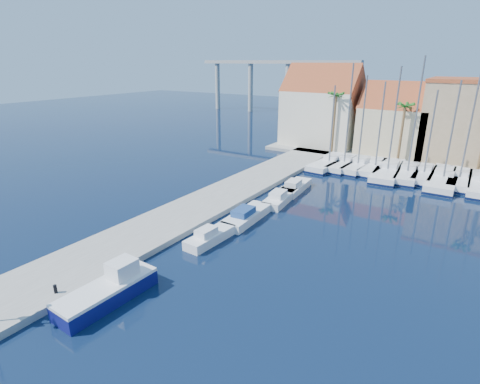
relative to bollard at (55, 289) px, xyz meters
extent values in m
plane|color=black|center=(6.89, 4.39, -0.77)|extent=(260.00, 260.00, 0.00)
cube|color=gray|center=(-2.11, 17.89, -0.52)|extent=(6.00, 77.00, 0.50)
cube|color=gray|center=(16.89, 52.39, -0.52)|extent=(54.00, 16.00, 0.50)
cylinder|color=black|center=(0.00, 0.00, 0.00)|extent=(0.22, 0.22, 0.55)
cube|color=#0F115B|center=(2.84, 1.66, -0.29)|extent=(2.33, 6.50, 0.97)
cube|color=white|center=(2.84, 1.66, 0.30)|extent=(2.33, 6.50, 0.21)
cube|color=white|center=(2.87, 2.95, 0.89)|extent=(1.44, 1.76, 1.18)
cube|color=white|center=(3.22, 11.71, -0.37)|extent=(1.86, 5.10, 0.80)
cube|color=white|center=(3.20, 11.20, 0.33)|extent=(1.21, 1.81, 0.60)
cube|color=white|center=(3.36, 17.17, -0.37)|extent=(2.37, 6.56, 0.80)
cube|color=navy|center=(3.39, 16.53, 0.33)|extent=(1.55, 2.33, 0.60)
cube|color=white|center=(3.76, 23.18, -0.37)|extent=(2.49, 6.06, 0.80)
cube|color=white|center=(3.82, 22.59, 0.33)|extent=(1.53, 2.19, 0.60)
cube|color=white|center=(3.50, 27.45, -0.37)|extent=(2.41, 6.20, 0.80)
cube|color=white|center=(3.54, 26.84, 0.33)|extent=(1.52, 2.22, 0.60)
cube|color=white|center=(3.19, 39.79, -0.27)|extent=(3.53, 10.57, 1.00)
cube|color=#0B1438|center=(3.19, 39.79, -0.59)|extent=(3.60, 10.63, 0.28)
cube|color=white|center=(3.27, 40.82, 0.53)|extent=(2.14, 3.26, 0.60)
cylinder|color=slate|center=(3.15, 39.27, 5.34)|extent=(0.20, 0.20, 10.23)
cube|color=white|center=(5.13, 40.39, -0.27)|extent=(2.90, 9.36, 1.00)
cube|color=#0B1438|center=(5.13, 40.39, -0.59)|extent=(2.97, 9.42, 0.28)
cube|color=white|center=(5.18, 41.31, 0.53)|extent=(1.83, 2.86, 0.60)
cylinder|color=slate|center=(5.11, 39.92, 6.73)|extent=(0.20, 0.20, 13.01)
cube|color=white|center=(7.01, 40.53, -0.27)|extent=(2.76, 9.09, 1.00)
cube|color=#0B1438|center=(7.01, 40.53, -0.59)|extent=(2.82, 9.15, 0.28)
cube|color=white|center=(7.05, 41.43, 0.53)|extent=(1.76, 2.77, 0.60)
cylinder|color=slate|center=(6.98, 40.08, 6.01)|extent=(0.20, 0.20, 11.57)
cube|color=white|center=(9.28, 40.77, -0.27)|extent=(3.00, 8.92, 1.00)
cube|color=#0B1438|center=(9.28, 40.77, -0.59)|extent=(3.07, 8.99, 0.28)
cube|color=white|center=(9.36, 41.65, 0.53)|extent=(1.81, 2.75, 0.60)
cylinder|color=slate|center=(9.25, 40.34, 5.65)|extent=(0.20, 0.20, 10.84)
cube|color=white|center=(11.01, 40.03, -0.27)|extent=(3.79, 11.64, 1.00)
cube|color=#0B1438|center=(11.01, 40.03, -0.59)|extent=(3.86, 11.70, 0.28)
cube|color=white|center=(10.92, 41.17, 0.53)|extent=(2.33, 3.58, 0.60)
cylinder|color=slate|center=(11.05, 39.46, 6.57)|extent=(0.20, 0.20, 12.70)
cube|color=white|center=(13.40, 40.21, -0.27)|extent=(3.15, 9.69, 1.00)
cube|color=#0B1438|center=(13.40, 40.21, -0.59)|extent=(3.21, 9.76, 0.28)
cube|color=white|center=(13.33, 41.16, 0.53)|extent=(1.93, 2.98, 0.60)
cylinder|color=slate|center=(13.43, 39.73, 7.17)|extent=(0.20, 0.20, 13.88)
cube|color=white|center=(15.26, 40.83, -0.27)|extent=(2.31, 8.54, 1.00)
cube|color=#0B1438|center=(15.26, 40.83, -0.59)|extent=(2.37, 8.60, 0.28)
cube|color=white|center=(15.25, 41.68, 0.53)|extent=(1.58, 2.57, 0.60)
cylinder|color=slate|center=(15.27, 40.40, 5.26)|extent=(0.20, 0.20, 10.07)
cube|color=white|center=(17.55, 40.13, -0.27)|extent=(3.09, 11.83, 1.00)
cube|color=#0B1438|center=(17.55, 40.13, -0.59)|extent=(3.15, 11.89, 0.28)
cube|color=white|center=(17.55, 41.31, 0.53)|extent=(2.16, 3.55, 0.60)
cylinder|color=slate|center=(17.55, 39.54, 5.86)|extent=(0.20, 0.20, 11.27)
cube|color=white|center=(19.23, 40.84, -0.27)|extent=(2.47, 9.19, 1.00)
cube|color=#0B1438|center=(19.23, 40.84, -0.59)|extent=(2.53, 9.25, 0.28)
cube|color=white|center=(19.22, 41.75, 0.53)|extent=(1.69, 2.77, 0.60)
cylinder|color=slate|center=(19.23, 40.38, 7.01)|extent=(0.20, 0.20, 13.57)
cube|color=beige|center=(-3.11, 51.39, 4.23)|extent=(12.00, 9.00, 9.00)
cube|color=brown|center=(-3.11, 51.39, 8.73)|extent=(12.30, 9.00, 9.00)
cube|color=#C7B68C|center=(8.89, 51.39, 3.23)|extent=(10.00, 8.00, 7.00)
cube|color=brown|center=(8.89, 51.39, 6.73)|extent=(10.30, 8.00, 8.00)
cube|color=#9C8460|center=(19.89, 52.39, 5.23)|extent=(14.00, 10.00, 11.00)
cylinder|color=brown|center=(0.89, 46.39, 4.23)|extent=(0.36, 0.36, 9.00)
sphere|color=#1E621C|center=(0.89, 46.39, 8.58)|extent=(2.60, 2.60, 2.60)
cylinder|color=brown|center=(10.89, 46.39, 3.73)|extent=(0.36, 0.36, 8.00)
sphere|color=#1E621C|center=(10.89, 46.39, 7.58)|extent=(2.60, 2.60, 2.60)
cube|color=#9E9E99|center=(-31.11, 86.39, 13.23)|extent=(48.00, 2.20, 0.90)
cylinder|color=#9E9E99|center=(-51.11, 86.39, 6.23)|extent=(1.40, 1.40, 14.00)
cylinder|color=#9E9E99|center=(-39.11, 86.39, 6.23)|extent=(1.40, 1.40, 14.00)
cylinder|color=#9E9E99|center=(-27.11, 86.39, 6.23)|extent=(1.40, 1.40, 14.00)
cylinder|color=#9E9E99|center=(-15.11, 86.39, 6.23)|extent=(1.40, 1.40, 14.00)
camera|label=1|loc=(20.69, -10.44, 13.50)|focal=28.00mm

